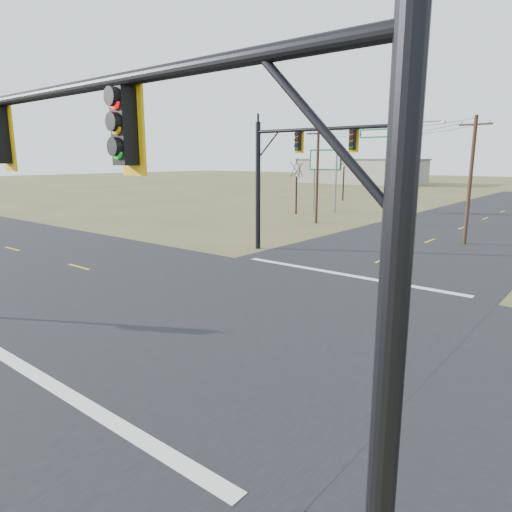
{
  "coord_description": "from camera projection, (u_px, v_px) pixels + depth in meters",
  "views": [
    {
      "loc": [
        10.44,
        -12.56,
        5.7
      ],
      "look_at": [
        -0.52,
        1.0,
        1.99
      ],
      "focal_mm": 32.0,
      "sensor_mm": 36.0,
      "label": 1
    }
  ],
  "objects": [
    {
      "name": "mast_arm_near",
      "position": [
        145.0,
        185.0,
        6.29
      ],
      "size": [
        10.67,
        0.43,
        7.37
      ],
      "rotation": [
        0.0,
        0.0,
        -0.06
      ],
      "color": "black",
      "rests_on": "ground"
    },
    {
      "name": "utility_pole_near",
      "position": [
        470.0,
        178.0,
        30.31
      ],
      "size": [
        2.09,
        0.25,
        8.52
      ],
      "rotation": [
        0.0,
        0.0,
        -0.06
      ],
      "color": "#40281B",
      "rests_on": "ground"
    },
    {
      "name": "road_ns",
      "position": [
        250.0,
        313.0,
        17.16
      ],
      "size": [
        14.0,
        160.0,
        0.02
      ],
      "primitive_type": "cube",
      "color": "black",
      "rests_on": "ground"
    },
    {
      "name": "stop_bar_near",
      "position": [
        60.0,
        390.0,
        11.45
      ],
      "size": [
        12.0,
        0.4,
        0.01
      ],
      "primitive_type": "cube",
      "color": "silver",
      "rests_on": "road_ns"
    },
    {
      "name": "bare_tree_a",
      "position": [
        297.0,
        167.0,
        47.53
      ],
      "size": [
        2.62,
        2.62,
        6.17
      ],
      "rotation": [
        0.0,
        0.0,
        -0.04
      ],
      "color": "black",
      "rests_on": "ground"
    },
    {
      "name": "utility_pole_far",
      "position": [
        317.0,
        174.0,
        40.56
      ],
      "size": [
        1.96,
        0.9,
        8.49
      ],
      "rotation": [
        0.0,
        0.0,
        0.39
      ],
      "color": "#40281B",
      "rests_on": "ground"
    },
    {
      "name": "warehouse_left",
      "position": [
        361.0,
        172.0,
        109.64
      ],
      "size": [
        28.0,
        14.0,
        5.5
      ],
      "primitive_type": "cube",
      "color": "gray",
      "rests_on": "ground"
    },
    {
      "name": "ground",
      "position": [
        250.0,
        314.0,
        17.16
      ],
      "size": [
        320.0,
        320.0,
        0.0
      ],
      "primitive_type": "plane",
      "color": "olive",
      "rests_on": "ground"
    },
    {
      "name": "bare_tree_b",
      "position": [
        344.0,
        159.0,
        62.88
      ],
      "size": [
        3.22,
        3.22,
        7.12
      ],
      "rotation": [
        0.0,
        0.0,
        0.17
      ],
      "color": "black",
      "rests_on": "ground"
    },
    {
      "name": "stop_bar_far",
      "position": [
        345.0,
        275.0,
        22.86
      ],
      "size": [
        12.0,
        0.4,
        0.01
      ],
      "primitive_type": "cube",
      "color": "silver",
      "rests_on": "road_ns"
    },
    {
      "name": "highway_sign",
      "position": [
        325.0,
        168.0,
        49.56
      ],
      "size": [
        3.56,
        0.75,
        6.76
      ],
      "rotation": [
        0.0,
        0.0,
        0.19
      ],
      "color": "slate",
      "rests_on": "ground"
    },
    {
      "name": "road_ew",
      "position": [
        250.0,
        314.0,
        17.16
      ],
      "size": [
        160.0,
        14.0,
        0.02
      ],
      "primitive_type": "cube",
      "color": "black",
      "rests_on": "ground"
    },
    {
      "name": "streetlight_c",
      "position": [
        420.0,
        161.0,
        49.51
      ],
      "size": [
        2.75,
        0.43,
        9.82
      ],
      "rotation": [
        0.0,
        0.0,
        -0.39
      ],
      "color": "slate",
      "rests_on": "ground"
    },
    {
      "name": "mast_arm_far",
      "position": [
        295.0,
        159.0,
        26.85
      ],
      "size": [
        9.82,
        0.5,
        7.96
      ],
      "rotation": [
        0.0,
        0.0,
        0.19
      ],
      "color": "black",
      "rests_on": "ground"
    }
  ]
}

